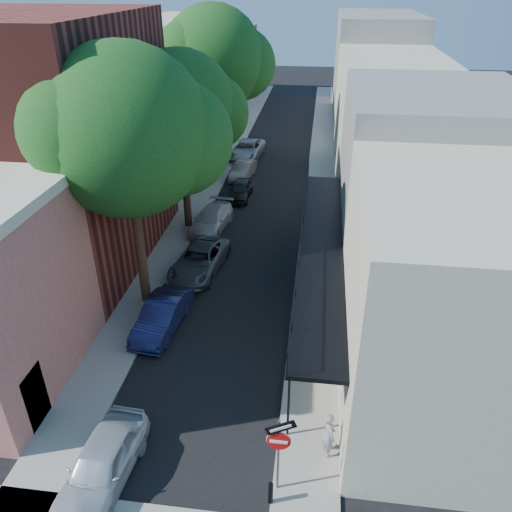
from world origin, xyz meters
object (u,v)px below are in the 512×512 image
(oak_near, at_px, (138,134))
(parked_car_b, at_px, (162,315))
(oak_far, at_px, (220,60))
(parked_car_e, at_px, (240,190))
(parked_car_c, at_px, (200,260))
(parked_car_a, at_px, (102,464))
(parked_car_f, at_px, (243,170))
(parked_car_d, at_px, (211,220))
(parked_car_g, at_px, (247,150))
(bollard, at_px, (271,493))
(pedestrian, at_px, (329,434))
(oak_mid, at_px, (188,108))
(sign_post, at_px, (279,444))

(oak_near, bearing_deg, parked_car_b, -66.61)
(oak_far, height_order, parked_car_e, oak_far)
(oak_far, bearing_deg, parked_car_c, -84.36)
(parked_car_a, relative_size, parked_car_f, 1.14)
(parked_car_d, height_order, parked_car_f, parked_car_d)
(parked_car_c, xyz_separation_m, parked_car_g, (-0.22, 18.44, 0.04))
(parked_car_e, bearing_deg, parked_car_f, 97.25)
(bollard, xyz_separation_m, parked_car_a, (-5.07, 0.17, 0.18))
(oak_near, distance_m, parked_car_d, 10.55)
(parked_car_c, xyz_separation_m, pedestrian, (6.55, -10.60, 0.31))
(oak_mid, relative_size, parked_car_d, 2.32)
(bollard, distance_m, parked_car_d, 18.17)
(parked_car_a, bearing_deg, parked_car_d, 94.93)
(oak_mid, relative_size, oak_far, 0.86)
(oak_mid, xyz_separation_m, parked_car_b, (0.97, -10.10, -6.38))
(bollard, bearing_deg, parked_car_c, 111.55)
(parked_car_a, xyz_separation_m, parked_car_d, (-0.30, 17.19, -0.06))
(oak_near, bearing_deg, parked_car_g, 86.76)
(sign_post, distance_m, parked_car_a, 5.40)
(parked_car_b, bearing_deg, oak_mid, 101.36)
(parked_car_a, bearing_deg, bollard, 1.99)
(oak_mid, bearing_deg, bollard, -70.10)
(oak_far, bearing_deg, parked_car_f, -20.83)
(oak_near, bearing_deg, parked_car_c, 62.83)
(parked_car_a, xyz_separation_m, parked_car_f, (0.26, 26.01, -0.10))
(oak_near, height_order, parked_car_g, oak_near)
(oak_far, distance_m, pedestrian, 27.09)
(oak_mid, distance_m, parked_car_b, 11.98)
(oak_mid, distance_m, parked_car_f, 10.76)
(sign_post, relative_size, parked_car_f, 0.83)
(oak_mid, bearing_deg, oak_far, 89.59)
(parked_car_c, distance_m, parked_car_d, 4.85)
(parked_car_d, relative_size, parked_car_f, 1.22)
(oak_mid, bearing_deg, parked_car_b, -84.50)
(pedestrian, bearing_deg, bollard, 117.46)
(parked_car_a, height_order, parked_car_d, parked_car_a)
(parked_car_d, bearing_deg, parked_car_c, -77.91)
(parked_car_b, height_order, pedestrian, pedestrian)
(sign_post, bearing_deg, parked_car_d, 108.11)
(oak_near, height_order, oak_mid, oak_near)
(oak_far, distance_m, parked_car_e, 9.07)
(oak_mid, bearing_deg, sign_post, -69.14)
(oak_far, xyz_separation_m, parked_car_d, (0.99, -9.41, -7.62))
(oak_near, relative_size, parked_car_b, 2.79)
(bollard, xyz_separation_m, oak_near, (-6.37, 9.76, 7.36))
(parked_car_g, relative_size, pedestrian, 2.99)
(parked_car_c, relative_size, parked_car_f, 1.29)
(parked_car_g, bearing_deg, oak_mid, -89.33)
(oak_mid, distance_m, parked_car_c, 8.38)
(parked_car_f, bearing_deg, bollard, -72.09)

